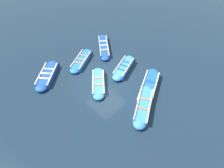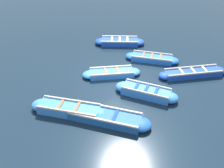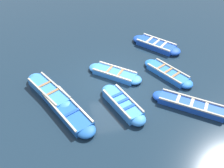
# 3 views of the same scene
# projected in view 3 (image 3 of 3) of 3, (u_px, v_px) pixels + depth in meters

# --- Properties ---
(ground_plane) EXTENTS (120.00, 120.00, 0.00)m
(ground_plane) POSITION_uv_depth(u_px,v_px,m) (114.00, 82.00, 13.99)
(ground_plane) COLOR #162838
(boat_outer_right) EXTENTS (4.01, 2.43, 0.41)m
(boat_outer_right) POSITION_uv_depth(u_px,v_px,m) (67.00, 110.00, 12.15)
(boat_outer_right) COLOR #1E59AD
(boat_outer_right) RESTS_ON ground
(boat_drifting) EXTENTS (3.15, 2.12, 0.37)m
(boat_drifting) POSITION_uv_depth(u_px,v_px,m) (168.00, 73.00, 14.34)
(boat_drifting) COLOR blue
(boat_drifting) RESTS_ON ground
(boat_alongside) EXTENTS (2.66, 2.86, 0.36)m
(boat_alongside) POSITION_uv_depth(u_px,v_px,m) (115.00, 73.00, 14.32)
(boat_alongside) COLOR #3884E0
(boat_alongside) RESTS_ON ground
(boat_far_corner) EXTENTS (3.48, 2.33, 0.46)m
(boat_far_corner) POSITION_uv_depth(u_px,v_px,m) (49.00, 91.00, 13.12)
(boat_far_corner) COLOR #3884E0
(boat_far_corner) RESTS_ON ground
(boat_mid_row) EXTENTS (3.18, 1.72, 0.46)m
(boat_mid_row) POSITION_uv_depth(u_px,v_px,m) (123.00, 104.00, 12.42)
(boat_mid_row) COLOR #3884E0
(boat_mid_row) RESTS_ON ground
(boat_near_quay) EXTENTS (2.94, 3.40, 0.37)m
(boat_near_quay) POSITION_uv_depth(u_px,v_px,m) (191.00, 105.00, 12.42)
(boat_near_quay) COLOR #1947B7
(boat_near_quay) RESTS_ON ground
(boat_inner_gap) EXTENTS (3.10, 2.78, 0.41)m
(boat_inner_gap) POSITION_uv_depth(u_px,v_px,m) (156.00, 45.00, 16.54)
(boat_inner_gap) COLOR #1947B7
(boat_inner_gap) RESTS_ON ground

